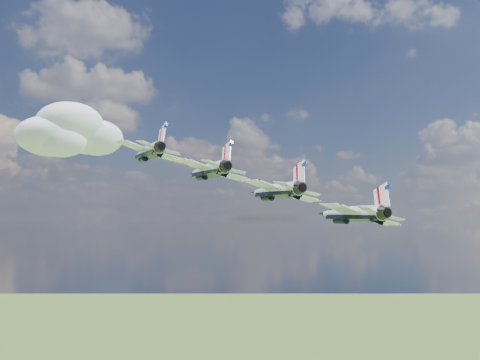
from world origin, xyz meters
name	(u,v)px	position (x,y,z in m)	size (l,w,h in m)	color
cloud_far	(82,135)	(-5.98, 222.36, 183.63)	(55.90, 43.92, 21.96)	white
jet_0	(148,152)	(-24.98, 15.16, 150.16)	(10.17, 15.06, 4.50)	white
jet_1	(208,170)	(-17.98, 7.45, 146.95)	(10.17, 15.06, 4.50)	white
jet_2	(274,190)	(-10.98, -0.26, 143.73)	(10.17, 15.06, 4.50)	white
jet_3	(350,213)	(-3.98, -7.97, 140.52)	(10.17, 15.06, 4.50)	silver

